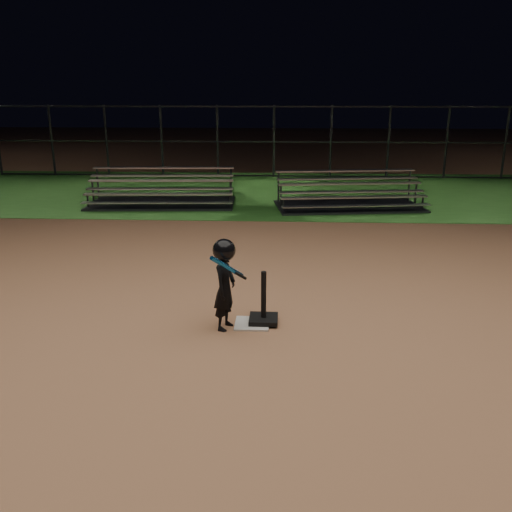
% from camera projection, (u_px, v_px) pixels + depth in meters
% --- Properties ---
extents(ground, '(80.00, 80.00, 0.00)m').
position_uv_depth(ground, '(252.00, 324.00, 7.30)').
color(ground, '#A76F4B').
rests_on(ground, ground).
extents(grass_strip, '(60.00, 8.00, 0.01)m').
position_uv_depth(grass_strip, '(271.00, 192.00, 16.86)').
color(grass_strip, '#24571C').
rests_on(grass_strip, ground).
extents(home_plate, '(0.45, 0.45, 0.02)m').
position_uv_depth(home_plate, '(252.00, 324.00, 7.30)').
color(home_plate, beige).
rests_on(home_plate, ground).
extents(batting_tee, '(0.38, 0.38, 0.70)m').
position_uv_depth(batting_tee, '(264.00, 313.00, 7.31)').
color(batting_tee, black).
rests_on(batting_tee, home_plate).
extents(child_batter, '(0.47, 0.58, 1.21)m').
position_uv_depth(child_batter, '(225.00, 282.00, 7.01)').
color(child_batter, black).
rests_on(child_batter, ground).
extents(bleacher_left, '(3.99, 2.12, 0.95)m').
position_uv_depth(bleacher_left, '(162.00, 198.00, 14.90)').
color(bleacher_left, silver).
rests_on(bleacher_left, ground).
extents(bleacher_right, '(3.99, 2.34, 0.93)m').
position_uv_depth(bleacher_right, '(349.00, 201.00, 14.51)').
color(bleacher_right, '#B6B6BB').
rests_on(bleacher_right, ground).
extents(backstop_fence, '(20.08, 0.08, 2.50)m').
position_uv_depth(backstop_fence, '(274.00, 142.00, 19.37)').
color(backstop_fence, '#38383D').
rests_on(backstop_fence, ground).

